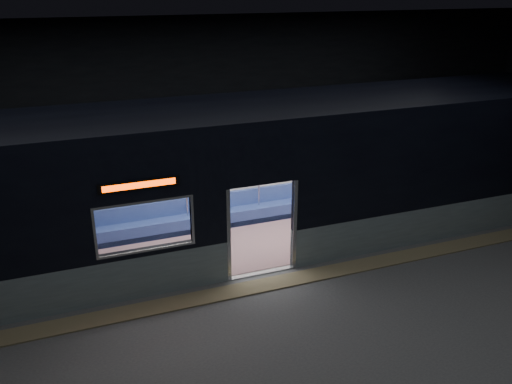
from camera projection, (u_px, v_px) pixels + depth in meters
station_floor at (281, 298)px, 10.74m from camera, size 24.00×14.00×0.01m
station_envelope at (285, 117)px, 9.41m from camera, size 24.00×14.00×5.00m
tactile_strip at (271, 284)px, 11.21m from camera, size 22.80×0.50×0.03m
metro_car at (237, 171)px, 12.28m from camera, size 18.00×3.04×3.35m
passenger at (388, 177)px, 15.16m from camera, size 0.39×0.63×1.27m
handbag at (391, 182)px, 15.03m from camera, size 0.29×0.27×0.12m
transit_map at (360, 153)px, 14.93m from camera, size 0.90×0.03×0.59m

